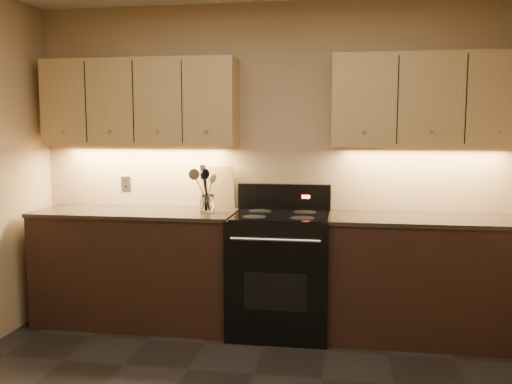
# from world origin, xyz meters

# --- Properties ---
(wall_back) EXTENTS (4.00, 0.04, 2.60)m
(wall_back) POSITION_xyz_m (0.00, 2.00, 1.30)
(wall_back) COLOR tan
(wall_back) RESTS_ON ground
(counter_left) EXTENTS (1.62, 0.62, 0.93)m
(counter_left) POSITION_xyz_m (-1.10, 1.70, 0.47)
(counter_left) COLOR black
(counter_left) RESTS_ON ground
(counter_right) EXTENTS (1.46, 0.62, 0.93)m
(counter_right) POSITION_xyz_m (1.18, 1.70, 0.47)
(counter_right) COLOR black
(counter_right) RESTS_ON ground
(stove) EXTENTS (0.76, 0.68, 1.14)m
(stove) POSITION_xyz_m (0.08, 1.68, 0.48)
(stove) COLOR black
(stove) RESTS_ON ground
(upper_cab_left) EXTENTS (1.60, 0.30, 0.70)m
(upper_cab_left) POSITION_xyz_m (-1.10, 1.85, 1.80)
(upper_cab_left) COLOR tan
(upper_cab_left) RESTS_ON wall_back
(upper_cab_right) EXTENTS (1.44, 0.30, 0.70)m
(upper_cab_right) POSITION_xyz_m (1.18, 1.85, 1.80)
(upper_cab_right) COLOR tan
(upper_cab_right) RESTS_ON wall_back
(outlet_plate) EXTENTS (0.08, 0.01, 0.12)m
(outlet_plate) POSITION_xyz_m (-1.30, 1.99, 1.12)
(outlet_plate) COLOR #B2B5BA
(outlet_plate) RESTS_ON wall_back
(utensil_crock) EXTENTS (0.14, 0.14, 0.14)m
(utensil_crock) POSITION_xyz_m (-0.51, 1.72, 1.00)
(utensil_crock) COLOR white
(utensil_crock) RESTS_ON counter_left
(cutting_board) EXTENTS (0.29, 0.10, 0.36)m
(cutting_board) POSITION_xyz_m (-0.48, 1.96, 1.11)
(cutting_board) COLOR tan
(cutting_board) RESTS_ON counter_left
(wooden_spoon) EXTENTS (0.15, 0.12, 0.30)m
(wooden_spoon) POSITION_xyz_m (-0.55, 1.72, 1.10)
(wooden_spoon) COLOR tan
(wooden_spoon) RESTS_ON utensil_crock
(black_spoon) EXTENTS (0.09, 0.18, 0.35)m
(black_spoon) POSITION_xyz_m (-0.52, 1.74, 1.12)
(black_spoon) COLOR black
(black_spoon) RESTS_ON utensil_crock
(black_turner) EXTENTS (0.16, 0.14, 0.33)m
(black_turner) POSITION_xyz_m (-0.49, 1.69, 1.10)
(black_turner) COLOR black
(black_turner) RESTS_ON utensil_crock
(steel_spatula) EXTENTS (0.17, 0.11, 0.39)m
(steel_spatula) POSITION_xyz_m (-0.48, 1.73, 1.13)
(steel_spatula) COLOR silver
(steel_spatula) RESTS_ON utensil_crock
(steel_skimmer) EXTENTS (0.23, 0.11, 0.35)m
(steel_skimmer) POSITION_xyz_m (-0.48, 1.71, 1.11)
(steel_skimmer) COLOR silver
(steel_skimmer) RESTS_ON utensil_crock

